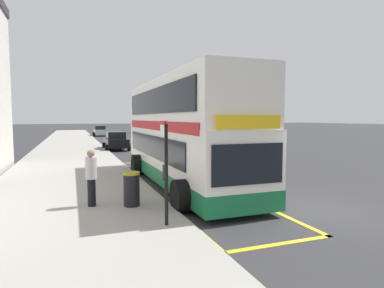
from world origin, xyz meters
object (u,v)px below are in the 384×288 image
object	(u,v)px
pedestrian_waiting_near_sign	(91,176)
litter_bin	(132,189)
double_decker_bus	(182,136)
bus_stop_sign	(165,164)
parked_car_black_kerbside	(116,141)
parked_car_silver_ahead	(100,131)
parked_car_grey_distant	(138,129)

from	to	relation	value
pedestrian_waiting_near_sign	litter_bin	world-z (taller)	pedestrian_waiting_near_sign
pedestrian_waiting_near_sign	double_decker_bus	bearing A→B (deg)	36.25
bus_stop_sign	parked_car_black_kerbside	size ratio (longest dim) A/B	0.62
litter_bin	bus_stop_sign	bearing A→B (deg)	-75.64
parked_car_silver_ahead	litter_bin	size ratio (longest dim) A/B	4.01
parked_car_black_kerbside	litter_bin	bearing A→B (deg)	-94.92
bus_stop_sign	parked_car_grey_distant	xyz separation A→B (m)	(9.67, 53.92, -0.89)
double_decker_bus	parked_car_black_kerbside	world-z (taller)	double_decker_bus
parked_car_black_kerbside	bus_stop_sign	bearing A→B (deg)	-93.01
bus_stop_sign	parked_car_grey_distant	size ratio (longest dim) A/B	0.62
double_decker_bus	parked_car_silver_ahead	bearing A→B (deg)	90.31
double_decker_bus	parked_car_grey_distant	distance (m)	49.27
bus_stop_sign	litter_bin	bearing A→B (deg)	104.36
pedestrian_waiting_near_sign	litter_bin	distance (m)	1.28
parked_car_grey_distant	parked_car_silver_ahead	distance (m)	11.79
double_decker_bus	parked_car_grey_distant	world-z (taller)	double_decker_bus
parked_car_black_kerbside	pedestrian_waiting_near_sign	size ratio (longest dim) A/B	2.43
litter_bin	pedestrian_waiting_near_sign	bearing A→B (deg)	160.90
double_decker_bus	parked_car_grey_distant	size ratio (longest dim) A/B	2.64
parked_car_grey_distant	litter_bin	bearing A→B (deg)	-98.28
bus_stop_sign	parked_car_black_kerbside	world-z (taller)	bus_stop_sign
parked_car_grey_distant	parked_car_silver_ahead	xyz separation A→B (m)	(-7.70, -8.93, 0.00)
parked_car_grey_distant	litter_bin	world-z (taller)	parked_car_grey_distant
bus_stop_sign	litter_bin	world-z (taller)	bus_stop_sign
parked_car_grey_distant	pedestrian_waiting_near_sign	size ratio (longest dim) A/B	2.43
double_decker_bus	parked_car_black_kerbside	distance (m)	16.31
pedestrian_waiting_near_sign	litter_bin	size ratio (longest dim) A/B	1.65
pedestrian_waiting_near_sign	bus_stop_sign	bearing A→B (deg)	-55.39
parked_car_grey_distant	pedestrian_waiting_near_sign	xyz separation A→B (m)	(-11.33, -51.51, 0.28)
litter_bin	double_decker_bus	bearing A→B (deg)	49.99
parked_car_black_kerbside	parked_car_silver_ahead	size ratio (longest dim) A/B	1.00
parked_car_grey_distant	litter_bin	xyz separation A→B (m)	(-10.19, -51.91, -0.13)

